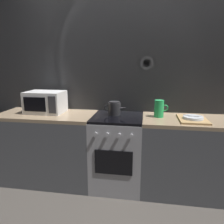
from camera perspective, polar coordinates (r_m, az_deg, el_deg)
ground_plane at (r=2.87m, az=1.37°, el=-18.85°), size 8.00×8.00×0.00m
back_wall at (r=2.78m, az=2.41°, el=6.47°), size 3.60×0.05×2.40m
counter_left at (r=2.91m, az=-16.64°, el=-9.03°), size 1.20×0.60×0.90m
stove_unit at (r=2.66m, az=1.42°, el=-10.61°), size 0.60×0.63×0.90m
counter_right at (r=2.71m, az=21.05°, el=-11.12°), size 1.20×0.60×0.90m
microwave at (r=2.82m, az=-17.45°, el=2.59°), size 0.46×0.35×0.27m
kettle at (r=2.57m, az=0.67°, el=0.98°), size 0.28×0.15×0.17m
pitcher at (r=2.52m, az=12.58°, el=0.91°), size 0.16×0.11×0.20m
dish_pile at (r=2.50m, az=20.91°, el=-1.67°), size 0.30×0.40×0.06m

